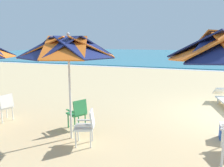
{
  "coord_description": "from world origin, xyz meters",
  "views": [
    {
      "loc": [
        -1.63,
        -8.06,
        2.52
      ],
      "look_at": [
        -4.26,
        -0.64,
        1.0
      ],
      "focal_mm": 36.57,
      "sensor_mm": 36.0,
      "label": 1
    }
  ],
  "objects": [
    {
      "name": "beach_umbrella_1",
      "position": [
        -4.48,
        -3.18,
        2.33
      ],
      "size": [
        2.37,
        2.37,
        2.69
      ],
      "color": "silver",
      "rests_on": "ground"
    },
    {
      "name": "surf_foam",
      "position": [
        0.0,
        12.29,
        0.01
      ],
      "size": [
        80.0,
        0.7,
        0.01
      ],
      "primitive_type": "cube",
      "color": "white",
      "rests_on": "ground"
    },
    {
      "name": "plastic_chair_4",
      "position": [
        -7.07,
        -2.74,
        0.5
      ],
      "size": [
        0.57,
        0.55,
        0.87
      ],
      "color": "white",
      "rests_on": "ground"
    },
    {
      "name": "plastic_chair_2",
      "position": [
        -3.94,
        -3.37,
        0.5
      ],
      "size": [
        0.58,
        0.56,
        0.87
      ],
      "color": "white",
      "rests_on": "ground"
    },
    {
      "name": "sea",
      "position": [
        0.0,
        30.59,
        0.05
      ],
      "size": [
        80.0,
        36.0,
        0.1
      ],
      "primitive_type": "cube",
      "color": "teal",
      "rests_on": "ground"
    },
    {
      "name": "plastic_chair_1",
      "position": [
        -4.62,
        -2.54,
        0.5
      ],
      "size": [
        0.62,
        0.6,
        0.87
      ],
      "color": "#2D8C4C",
      "rests_on": "ground"
    }
  ]
}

